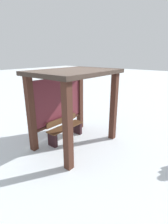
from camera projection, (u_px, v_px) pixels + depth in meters
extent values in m
plane|color=white|center=(76.00, 143.00, 5.75)|extent=(60.00, 60.00, 0.00)
cube|color=#44251B|center=(68.00, 128.00, 4.13)|extent=(0.19, 0.19, 2.28)
cube|color=#44251B|center=(114.00, 107.00, 5.76)|extent=(0.19, 0.19, 2.28)
cube|color=#44251B|center=(31.00, 115.00, 5.02)|extent=(0.19, 0.19, 2.28)
cube|color=#44251B|center=(80.00, 100.00, 6.65)|extent=(0.19, 0.19, 2.28)
cube|color=#322720|center=(75.00, 72.00, 5.01)|extent=(2.60, 1.88, 0.12)
cube|color=maroon|center=(59.00, 100.00, 5.76)|extent=(2.03, 0.08, 1.48)
cube|color=#44251B|center=(60.00, 122.00, 6.00)|extent=(2.03, 0.06, 0.08)
cube|color=#52331D|center=(66.00, 127.00, 5.87)|extent=(1.42, 0.40, 0.03)
cube|color=#52331D|center=(62.00, 120.00, 5.91)|extent=(1.35, 0.04, 0.20)
cube|color=black|center=(78.00, 128.00, 6.40)|extent=(0.12, 0.34, 0.45)
cube|color=black|center=(53.00, 140.00, 5.50)|extent=(0.12, 0.34, 0.45)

